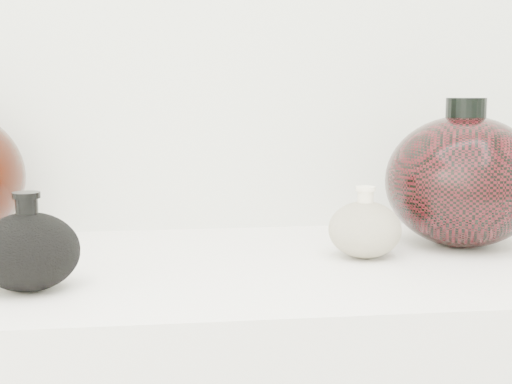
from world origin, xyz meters
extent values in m
cube|color=white|center=(0.00, 0.95, 0.89)|extent=(1.20, 0.50, 0.03)
ellipsoid|color=black|center=(-0.23, 0.85, 0.95)|extent=(0.15, 0.15, 0.09)
cylinder|color=black|center=(-0.23, 0.85, 1.00)|extent=(0.03, 0.03, 0.03)
cylinder|color=black|center=(-0.23, 0.85, 1.01)|extent=(0.04, 0.04, 0.01)
ellipsoid|color=beige|center=(0.20, 0.96, 0.94)|extent=(0.12, 0.12, 0.08)
cylinder|color=#EFE3C4|center=(0.20, 0.96, 0.99)|extent=(0.03, 0.03, 0.02)
cylinder|color=#EFE3C4|center=(0.20, 0.96, 1.00)|extent=(0.03, 0.03, 0.01)
ellipsoid|color=black|center=(0.37, 1.01, 1.00)|extent=(0.30, 0.30, 0.20)
cylinder|color=black|center=(0.37, 1.01, 1.10)|extent=(0.08, 0.08, 0.04)
camera|label=1|loc=(-0.08, 0.01, 1.13)|focal=50.00mm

